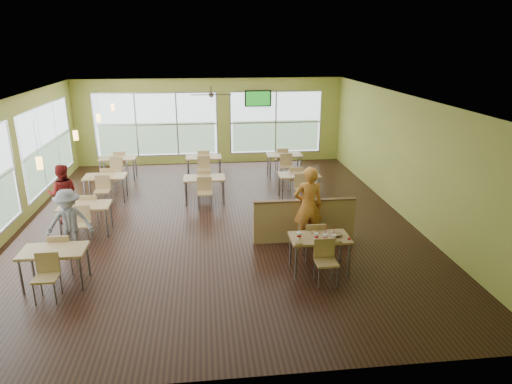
% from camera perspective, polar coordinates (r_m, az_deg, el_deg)
% --- Properties ---
extents(room, '(12.00, 12.04, 3.20)m').
position_cam_1_polar(room, '(11.65, -5.11, 3.80)').
color(room, black).
rests_on(room, ground).
extents(window_bays, '(9.24, 10.24, 2.38)m').
position_cam_1_polar(window_bays, '(14.86, -15.77, 5.90)').
color(window_bays, white).
rests_on(window_bays, room).
extents(main_table, '(1.22, 1.52, 0.87)m').
position_cam_1_polar(main_table, '(9.42, 7.96, -6.22)').
color(main_table, tan).
rests_on(main_table, floor).
extents(half_wall_divider, '(2.40, 0.14, 1.04)m').
position_cam_1_polar(half_wall_divider, '(10.76, 6.04, -3.54)').
color(half_wall_divider, tan).
rests_on(half_wall_divider, floor).
extents(dining_tables, '(6.92, 8.72, 0.87)m').
position_cam_1_polar(dining_tables, '(13.58, -9.65, 1.50)').
color(dining_tables, tan).
rests_on(dining_tables, floor).
extents(pendant_lights, '(0.11, 7.31, 0.86)m').
position_cam_1_polar(pendant_lights, '(12.47, -20.31, 7.73)').
color(pendant_lights, '#2D2119').
rests_on(pendant_lights, ceiling).
extents(ceiling_fan, '(1.25, 1.25, 0.29)m').
position_cam_1_polar(ceiling_fan, '(14.36, -5.64, 12.04)').
color(ceiling_fan, '#2D2119').
rests_on(ceiling_fan, ceiling).
extents(tv_backwall, '(1.00, 0.07, 0.60)m').
position_cam_1_polar(tv_backwall, '(17.41, 0.25, 11.61)').
color(tv_backwall, black).
rests_on(tv_backwall, wall_back).
extents(man_plaid, '(0.70, 0.47, 1.88)m').
position_cam_1_polar(man_plaid, '(10.45, 6.54, -1.79)').
color(man_plaid, orange).
rests_on(man_plaid, floor).
extents(patron_maroon, '(0.83, 0.68, 1.55)m').
position_cam_1_polar(patron_maroon, '(12.77, -22.98, -0.18)').
color(patron_maroon, maroon).
rests_on(patron_maroon, floor).
extents(patron_grey, '(1.03, 0.65, 1.52)m').
position_cam_1_polar(patron_grey, '(10.76, -22.30, -3.54)').
color(patron_grey, slate).
rests_on(patron_grey, floor).
extents(cup_blue, '(0.10, 0.10, 0.37)m').
position_cam_1_polar(cup_blue, '(9.20, 5.41, -5.43)').
color(cup_blue, white).
rests_on(cup_blue, main_table).
extents(cup_yellow, '(0.10, 0.10, 0.35)m').
position_cam_1_polar(cup_yellow, '(9.22, 7.56, -5.48)').
color(cup_yellow, white).
rests_on(cup_yellow, main_table).
extents(cup_red_near, '(0.10, 0.10, 0.37)m').
position_cam_1_polar(cup_red_near, '(9.19, 8.69, -5.60)').
color(cup_red_near, white).
rests_on(cup_red_near, main_table).
extents(cup_red_far, '(0.10, 0.10, 0.37)m').
position_cam_1_polar(cup_red_far, '(9.19, 9.70, -5.64)').
color(cup_red_far, white).
rests_on(cup_red_far, main_table).
extents(food_basket, '(0.22, 0.22, 0.05)m').
position_cam_1_polar(food_basket, '(9.45, 10.06, -5.28)').
color(food_basket, black).
rests_on(food_basket, main_table).
extents(ketchup_cup, '(0.06, 0.06, 0.03)m').
position_cam_1_polar(ketchup_cup, '(9.35, 11.57, -5.74)').
color(ketchup_cup, '#A41113').
rests_on(ketchup_cup, main_table).
extents(wrapper_left, '(0.20, 0.19, 0.04)m').
position_cam_1_polar(wrapper_left, '(8.99, 5.40, -6.40)').
color(wrapper_left, '#A68850').
rests_on(wrapper_left, main_table).
extents(wrapper_mid, '(0.18, 0.16, 0.04)m').
position_cam_1_polar(wrapper_mid, '(9.52, 7.42, -4.99)').
color(wrapper_mid, '#A68850').
rests_on(wrapper_mid, main_table).
extents(wrapper_right, '(0.14, 0.13, 0.03)m').
position_cam_1_polar(wrapper_right, '(9.18, 10.25, -6.10)').
color(wrapper_right, '#A68850').
rests_on(wrapper_right, main_table).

